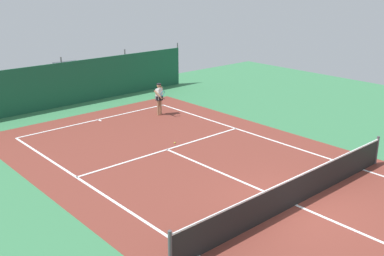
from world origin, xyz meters
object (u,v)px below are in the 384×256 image
Objects in this scene: tennis_net at (297,190)px; parked_car at (71,77)px; tennis_ball_near_player at (175,143)px; tennis_player at (159,97)px.

tennis_net is 18.61m from parked_car.
tennis_player is at bearing 60.75° from tennis_ball_near_player.
tennis_player is (2.83, 10.56, 0.45)m from tennis_net.
tennis_player is at bearing -76.60° from parked_car.
parked_car reaches higher than tennis_net.
tennis_net reaches higher than tennis_ball_near_player.
parked_car is at bearing 83.78° from tennis_net.
tennis_player reaches higher than tennis_net.
tennis_player is 4.45m from tennis_ball_near_player.
parked_car is (1.31, 11.74, 0.81)m from tennis_ball_near_player.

